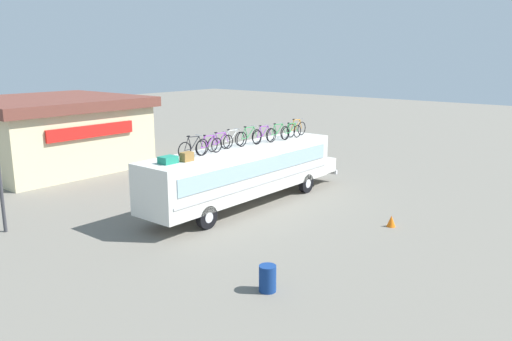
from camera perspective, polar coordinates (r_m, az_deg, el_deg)
The scene contains 16 objects.
ground_plane at distance 24.32m, azimuth -1.45°, elevation -3.90°, with size 120.00×120.00×0.00m, color slate.
bus at distance 24.03m, azimuth -1.18°, elevation 0.03°, with size 12.43×2.41×2.80m.
luggage_bag_1 at distance 20.43m, azimuth -9.83°, elevation 1.18°, with size 0.67×0.53×0.29m, color #1E7F66.
luggage_bag_2 at distance 20.75m, azimuth -7.75°, elevation 1.55°, with size 0.51×0.33×0.37m, color olive.
rooftop_bicycle_1 at distance 21.45m, azimuth -7.01°, elevation 2.52°, with size 1.75×0.44×0.96m.
rooftop_bicycle_2 at distance 22.08m, azimuth -5.30°, elevation 2.78°, with size 1.62×0.44×0.88m.
rooftop_bicycle_3 at distance 22.92m, azimuth -4.02°, elevation 3.16°, with size 1.67×0.44×0.87m.
rooftop_bicycle_4 at distance 23.67m, azimuth -2.64°, elevation 3.50°, with size 1.67×0.44×0.88m.
rooftop_bicycle_5 at distance 24.20m, azimuth -0.77°, elevation 3.77°, with size 1.80×0.44×0.94m.
rooftop_bicycle_6 at distance 24.76m, azimuth 0.88°, elevation 3.95°, with size 1.72×0.44×0.91m.
rooftop_bicycle_7 at distance 25.40m, azimuth 2.50°, elevation 4.18°, with size 1.78×0.44×0.92m.
rooftop_bicycle_8 at distance 26.12m, azimuth 3.99°, elevation 4.36°, with size 1.68×0.44×0.87m.
rooftop_bicycle_9 at distance 26.95m, azimuth 4.55°, elevation 4.68°, with size 1.68×0.44×0.95m.
roadside_building at distance 34.60m, azimuth -21.95°, elevation 4.02°, with size 9.98×9.54×4.40m.
trash_bin at distance 15.72m, azimuth 1.30°, elevation -11.99°, with size 0.53×0.53×0.82m, color navy.
traffic_cone at distance 22.03m, azimuth 14.91°, elevation -5.49°, with size 0.37×0.37×0.48m, color orange.
Camera 1 is at (-17.58, -15.26, 7.02)m, focal length 35.70 mm.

